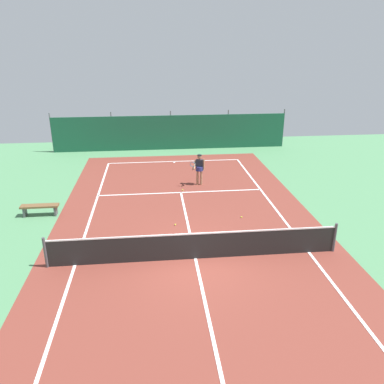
{
  "coord_description": "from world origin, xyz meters",
  "views": [
    {
      "loc": [
        -1.35,
        -11.58,
        7.01
      ],
      "look_at": [
        0.32,
        4.12,
        0.9
      ],
      "focal_mm": 35.91,
      "sensor_mm": 36.0,
      "label": 1
    }
  ],
  "objects_px": {
    "tennis_net": "(195,246)",
    "tennis_ball_by_sideline": "(242,217)",
    "tennis_player": "(199,167)",
    "tennis_ball_near_player": "(175,225)",
    "parked_car": "(216,128)",
    "courtside_bench": "(40,208)",
    "tennis_ball_midcourt": "(183,190)"
  },
  "relations": [
    {
      "from": "parked_car",
      "to": "tennis_ball_midcourt",
      "type": "bearing_deg",
      "value": 71.97
    },
    {
      "from": "tennis_net",
      "to": "tennis_player",
      "type": "bearing_deg",
      "value": 81.91
    },
    {
      "from": "tennis_net",
      "to": "tennis_ball_by_sideline",
      "type": "bearing_deg",
      "value": 53.0
    },
    {
      "from": "tennis_net",
      "to": "parked_car",
      "type": "relative_size",
      "value": 2.4
    },
    {
      "from": "tennis_ball_near_player",
      "to": "tennis_ball_midcourt",
      "type": "relative_size",
      "value": 1.0
    },
    {
      "from": "tennis_ball_near_player",
      "to": "parked_car",
      "type": "height_order",
      "value": "parked_car"
    },
    {
      "from": "tennis_ball_midcourt",
      "to": "courtside_bench",
      "type": "distance_m",
      "value": 6.86
    },
    {
      "from": "tennis_ball_midcourt",
      "to": "parked_car",
      "type": "distance_m",
      "value": 11.76
    },
    {
      "from": "tennis_ball_near_player",
      "to": "tennis_ball_midcourt",
      "type": "distance_m",
      "value": 4.02
    },
    {
      "from": "tennis_ball_by_sideline",
      "to": "courtside_bench",
      "type": "distance_m",
      "value": 8.76
    },
    {
      "from": "courtside_bench",
      "to": "tennis_ball_by_sideline",
      "type": "bearing_deg",
      "value": -7.73
    },
    {
      "from": "parked_car",
      "to": "courtside_bench",
      "type": "height_order",
      "value": "parked_car"
    },
    {
      "from": "tennis_player",
      "to": "tennis_ball_by_sideline",
      "type": "distance_m",
      "value": 4.63
    },
    {
      "from": "parked_car",
      "to": "courtside_bench",
      "type": "xyz_separation_m",
      "value": [
        -9.98,
        -13.55,
        -0.46
      ]
    },
    {
      "from": "tennis_ball_midcourt",
      "to": "tennis_ball_near_player",
      "type": "bearing_deg",
      "value": -99.26
    },
    {
      "from": "tennis_ball_midcourt",
      "to": "tennis_ball_by_sideline",
      "type": "xyz_separation_m",
      "value": [
        2.25,
        -3.54,
        0.0
      ]
    },
    {
      "from": "tennis_ball_midcourt",
      "to": "tennis_net",
      "type": "bearing_deg",
      "value": -91.02
    },
    {
      "from": "tennis_ball_by_sideline",
      "to": "courtside_bench",
      "type": "relative_size",
      "value": 0.04
    },
    {
      "from": "tennis_ball_near_player",
      "to": "tennis_player",
      "type": "bearing_deg",
      "value": 71.56
    },
    {
      "from": "tennis_ball_midcourt",
      "to": "parked_car",
      "type": "height_order",
      "value": "parked_car"
    },
    {
      "from": "tennis_net",
      "to": "tennis_ball_by_sideline",
      "type": "height_order",
      "value": "tennis_net"
    },
    {
      "from": "tennis_ball_near_player",
      "to": "tennis_ball_by_sideline",
      "type": "distance_m",
      "value": 2.93
    },
    {
      "from": "tennis_player",
      "to": "parked_car",
      "type": "xyz_separation_m",
      "value": [
        2.6,
        10.38,
        -0.12
      ]
    },
    {
      "from": "tennis_ball_near_player",
      "to": "courtside_bench",
      "type": "relative_size",
      "value": 0.04
    },
    {
      "from": "tennis_player",
      "to": "parked_car",
      "type": "height_order",
      "value": "parked_car"
    },
    {
      "from": "tennis_player",
      "to": "tennis_ball_by_sideline",
      "type": "xyz_separation_m",
      "value": [
        1.3,
        -4.34,
        -0.93
      ]
    },
    {
      "from": "tennis_net",
      "to": "courtside_bench",
      "type": "relative_size",
      "value": 6.33
    },
    {
      "from": "tennis_ball_by_sideline",
      "to": "parked_car",
      "type": "xyz_separation_m",
      "value": [
        1.3,
        14.72,
        0.81
      ]
    },
    {
      "from": "tennis_player",
      "to": "tennis_ball_near_player",
      "type": "xyz_separation_m",
      "value": [
        -1.59,
        -4.78,
        -0.93
      ]
    },
    {
      "from": "tennis_ball_midcourt",
      "to": "courtside_bench",
      "type": "height_order",
      "value": "courtside_bench"
    },
    {
      "from": "tennis_player",
      "to": "tennis_ball_near_player",
      "type": "distance_m",
      "value": 5.12
    },
    {
      "from": "tennis_ball_near_player",
      "to": "courtside_bench",
      "type": "bearing_deg",
      "value": 164.41
    }
  ]
}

